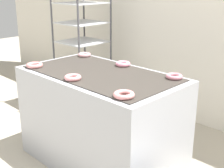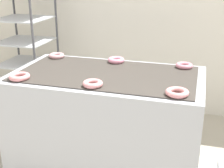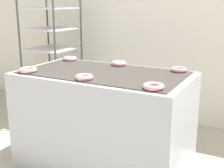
{
  "view_description": "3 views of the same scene",
  "coord_description": "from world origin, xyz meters",
  "px_view_note": "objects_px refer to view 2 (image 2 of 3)",
  "views": [
    {
      "loc": [
        1.92,
        -1.13,
        1.68
      ],
      "look_at": [
        0.0,
        0.82,
        0.76
      ],
      "focal_mm": 50.0,
      "sensor_mm": 36.0,
      "label": 1
    },
    {
      "loc": [
        0.67,
        -1.5,
        1.66
      ],
      "look_at": [
        0.0,
        0.82,
        0.76
      ],
      "focal_mm": 50.0,
      "sensor_mm": 36.0,
      "label": 2
    },
    {
      "loc": [
        1.27,
        -1.59,
        1.49
      ],
      "look_at": [
        0.0,
        0.82,
        0.76
      ],
      "focal_mm": 50.0,
      "sensor_mm": 36.0,
      "label": 3
    }
  ],
  "objects_px": {
    "fryer_machine": "(107,126)",
    "donut_far_center": "(116,60)",
    "donut_near_right": "(177,92)",
    "donut_near_center": "(93,84)",
    "donut_far_left": "(57,56)",
    "baking_rack_cart": "(25,41)",
    "donut_far_right": "(184,66)",
    "donut_near_left": "(19,77)"
  },
  "relations": [
    {
      "from": "donut_far_center",
      "to": "baking_rack_cart",
      "type": "bearing_deg",
      "value": 157.5
    },
    {
      "from": "fryer_machine",
      "to": "donut_far_right",
      "type": "distance_m",
      "value": 0.8
    },
    {
      "from": "baking_rack_cart",
      "to": "donut_near_center",
      "type": "xyz_separation_m",
      "value": [
        1.18,
        -1.09,
        0.01
      ]
    },
    {
      "from": "fryer_machine",
      "to": "donut_near_center",
      "type": "bearing_deg",
      "value": -91.33
    },
    {
      "from": "baking_rack_cart",
      "to": "donut_near_right",
      "type": "distance_m",
      "value": 2.06
    },
    {
      "from": "donut_near_right",
      "to": "donut_far_center",
      "type": "height_order",
      "value": "donut_far_center"
    },
    {
      "from": "baking_rack_cart",
      "to": "donut_far_right",
      "type": "distance_m",
      "value": 1.81
    },
    {
      "from": "donut_near_right",
      "to": "donut_near_center",
      "type": "bearing_deg",
      "value": 179.88
    },
    {
      "from": "donut_near_left",
      "to": "donut_far_left",
      "type": "xyz_separation_m",
      "value": [
        0.0,
        0.61,
        -0.0
      ]
    },
    {
      "from": "donut_near_right",
      "to": "baking_rack_cart",
      "type": "bearing_deg",
      "value": 147.95
    },
    {
      "from": "donut_far_right",
      "to": "donut_far_center",
      "type": "bearing_deg",
      "value": -179.45
    },
    {
      "from": "fryer_machine",
      "to": "donut_near_center",
      "type": "distance_m",
      "value": 0.56
    },
    {
      "from": "donut_far_left",
      "to": "donut_far_center",
      "type": "bearing_deg",
      "value": 0.38
    },
    {
      "from": "baking_rack_cart",
      "to": "donut_far_right",
      "type": "bearing_deg",
      "value": -15.42
    },
    {
      "from": "donut_near_right",
      "to": "donut_far_right",
      "type": "relative_size",
      "value": 1.09
    },
    {
      "from": "donut_near_left",
      "to": "donut_far_right",
      "type": "relative_size",
      "value": 1.11
    },
    {
      "from": "fryer_machine",
      "to": "donut_far_right",
      "type": "bearing_deg",
      "value": 28.99
    },
    {
      "from": "baking_rack_cart",
      "to": "donut_far_center",
      "type": "height_order",
      "value": "baking_rack_cart"
    },
    {
      "from": "baking_rack_cart",
      "to": "donut_far_center",
      "type": "relative_size",
      "value": 12.63
    },
    {
      "from": "donut_near_center",
      "to": "donut_far_center",
      "type": "height_order",
      "value": "donut_far_center"
    },
    {
      "from": "baking_rack_cart",
      "to": "donut_near_center",
      "type": "bearing_deg",
      "value": -42.8
    },
    {
      "from": "donut_far_right",
      "to": "donut_near_center",
      "type": "bearing_deg",
      "value": -133.04
    },
    {
      "from": "baking_rack_cart",
      "to": "donut_far_center",
      "type": "xyz_separation_m",
      "value": [
        1.18,
        -0.49,
        0.01
      ]
    },
    {
      "from": "fryer_machine",
      "to": "baking_rack_cart",
      "type": "xyz_separation_m",
      "value": [
        -1.19,
        0.79,
        0.46
      ]
    },
    {
      "from": "donut_near_center",
      "to": "donut_far_center",
      "type": "bearing_deg",
      "value": 90.15
    },
    {
      "from": "baking_rack_cart",
      "to": "donut_near_center",
      "type": "distance_m",
      "value": 1.61
    },
    {
      "from": "donut_far_center",
      "to": "donut_far_right",
      "type": "xyz_separation_m",
      "value": [
        0.57,
        0.01,
        -0.0
      ]
    },
    {
      "from": "fryer_machine",
      "to": "donut_far_center",
      "type": "xyz_separation_m",
      "value": [
        -0.01,
        0.31,
        0.47
      ]
    },
    {
      "from": "donut_far_left",
      "to": "donut_far_center",
      "type": "distance_m",
      "value": 0.56
    },
    {
      "from": "donut_near_right",
      "to": "donut_near_left",
      "type": "bearing_deg",
      "value": -179.76
    },
    {
      "from": "baking_rack_cart",
      "to": "donut_near_right",
      "type": "bearing_deg",
      "value": -32.05
    },
    {
      "from": "donut_near_center",
      "to": "donut_near_right",
      "type": "relative_size",
      "value": 0.93
    },
    {
      "from": "donut_near_right",
      "to": "donut_far_center",
      "type": "bearing_deg",
      "value": 133.19
    },
    {
      "from": "donut_far_center",
      "to": "donut_far_right",
      "type": "bearing_deg",
      "value": 0.55
    },
    {
      "from": "donut_near_center",
      "to": "donut_far_left",
      "type": "xyz_separation_m",
      "value": [
        -0.56,
        0.6,
        -0.0
      ]
    },
    {
      "from": "fryer_machine",
      "to": "baking_rack_cart",
      "type": "distance_m",
      "value": 1.5
    },
    {
      "from": "donut_near_left",
      "to": "donut_far_right",
      "type": "bearing_deg",
      "value": 28.56
    },
    {
      "from": "fryer_machine",
      "to": "donut_far_center",
      "type": "height_order",
      "value": "donut_far_center"
    },
    {
      "from": "baking_rack_cart",
      "to": "donut_far_center",
      "type": "bearing_deg",
      "value": -22.5
    },
    {
      "from": "donut_near_right",
      "to": "donut_far_left",
      "type": "distance_m",
      "value": 1.27
    },
    {
      "from": "baking_rack_cart",
      "to": "donut_near_left",
      "type": "height_order",
      "value": "baking_rack_cart"
    },
    {
      "from": "donut_near_center",
      "to": "donut_far_right",
      "type": "bearing_deg",
      "value": 46.96
    }
  ]
}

